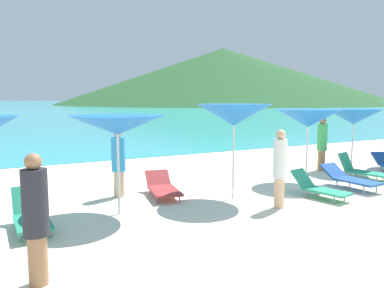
% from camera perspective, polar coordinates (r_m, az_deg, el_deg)
% --- Properties ---
extents(ground_plane, '(50.00, 100.00, 0.30)m').
position_cam_1_polar(ground_plane, '(16.89, -0.61, -1.80)').
color(ground_plane, beige).
extents(ocean_water, '(650.00, 440.00, 0.02)m').
position_cam_1_polar(ocean_water, '(234.40, -26.50, 5.56)').
color(ocean_water, '#2DADBC').
rests_on(ocean_water, ground_plane).
extents(headland_hill, '(138.69, 138.69, 23.58)m').
position_cam_1_polar(headland_hill, '(164.30, 4.72, 10.11)').
color(headland_hill, '#235128').
rests_on(headland_hill, ground_plane).
extents(umbrella_2, '(2.06, 2.06, 2.06)m').
position_cam_1_polar(umbrella_2, '(7.84, -11.19, 2.78)').
color(umbrella_2, silver).
rests_on(umbrella_2, ground_plane).
extents(umbrella_3, '(1.81, 1.81, 2.27)m').
position_cam_1_polar(umbrella_3, '(9.00, 6.34, 4.37)').
color(umbrella_3, silver).
rests_on(umbrella_3, ground_plane).
extents(umbrella_4, '(2.01, 2.01, 2.09)m').
position_cam_1_polar(umbrella_4, '(11.17, 17.08, 3.73)').
color(umbrella_4, silver).
rests_on(umbrella_4, ground_plane).
extents(umbrella_5, '(2.00, 2.00, 2.06)m').
position_cam_1_polar(umbrella_5, '(13.59, 23.18, 3.81)').
color(umbrella_5, silver).
rests_on(umbrella_5, ground_plane).
extents(lounge_chair_1, '(0.59, 1.47, 0.69)m').
position_cam_1_polar(lounge_chair_1, '(7.63, -23.12, -9.77)').
color(lounge_chair_1, '#268C66').
rests_on(lounge_chair_1, ground_plane).
extents(lounge_chair_3, '(0.84, 1.50, 0.72)m').
position_cam_1_polar(lounge_chair_3, '(12.52, 24.05, -3.50)').
color(lounge_chair_3, '#268C66').
rests_on(lounge_chair_3, ground_plane).
extents(lounge_chair_8, '(0.69, 1.62, 0.58)m').
position_cam_1_polar(lounge_chair_8, '(10.94, 22.71, -4.73)').
color(lounge_chair_8, '#1E478C').
rests_on(lounge_chair_8, ground_plane).
extents(lounge_chair_9, '(0.77, 1.50, 0.62)m').
position_cam_1_polar(lounge_chair_9, '(9.72, 18.57, -6.18)').
color(lounge_chair_9, '#268C66').
rests_on(lounge_chair_9, ground_plane).
extents(lounge_chair_11, '(0.90, 1.63, 0.53)m').
position_cam_1_polar(lounge_chair_11, '(9.39, -4.46, -6.47)').
color(lounge_chair_11, '#A53333').
rests_on(lounge_chair_11, ground_plane).
extents(beachgoer_0, '(0.30, 0.30, 1.73)m').
position_cam_1_polar(beachgoer_0, '(8.47, 13.10, -3.28)').
color(beachgoer_0, '#DBAA84').
rests_on(beachgoer_0, ground_plane).
extents(beachgoer_1, '(0.34, 0.34, 1.66)m').
position_cam_1_polar(beachgoer_1, '(9.37, -11.02, -2.59)').
color(beachgoer_1, '#DBAA84').
rests_on(beachgoer_1, ground_plane).
extents(beachgoer_2, '(0.32, 0.32, 1.72)m').
position_cam_1_polar(beachgoer_2, '(5.27, -22.48, -10.00)').
color(beachgoer_2, '#A3704C').
rests_on(beachgoer_2, ground_plane).
extents(beachgoer_3, '(0.32, 0.32, 1.77)m').
position_cam_1_polar(beachgoer_3, '(13.32, 19.01, 0.23)').
color(beachgoer_3, '#A3704C').
rests_on(beachgoer_3, ground_plane).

